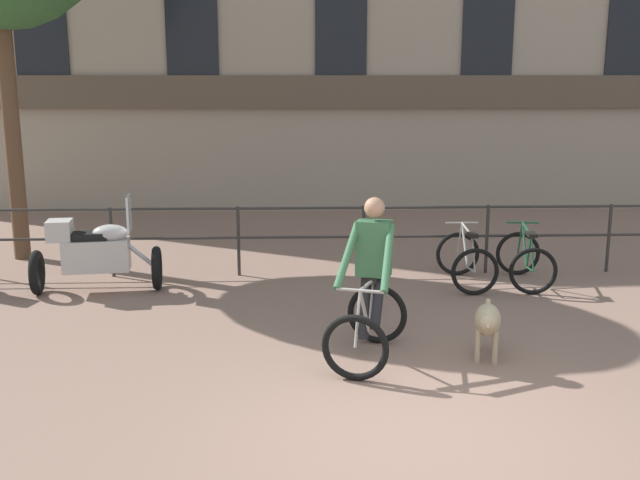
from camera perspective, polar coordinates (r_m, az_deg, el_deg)
ground_plane at (r=6.55m, az=7.72°, el=-14.46°), size 60.00×60.00×0.00m
canal_railing at (r=11.22m, az=3.34°, el=0.90°), size 15.05×0.05×1.05m
cyclist_with_bike at (r=7.91m, az=3.83°, el=-3.63°), size 1.00×1.32×1.70m
dog at (r=8.10m, az=12.65°, el=-6.08°), size 0.39×0.88×0.61m
parked_motorcycle at (r=10.75m, az=-16.75°, el=-0.94°), size 1.79×0.82×1.35m
parked_bicycle_near_lamp at (r=10.90m, az=11.07°, el=-1.55°), size 0.67×1.12×0.86m
parked_bicycle_mid_left at (r=11.12m, az=15.38°, el=-1.49°), size 0.76×1.17×0.86m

